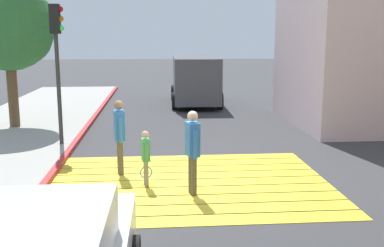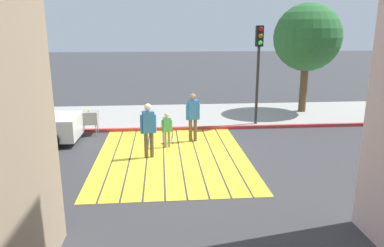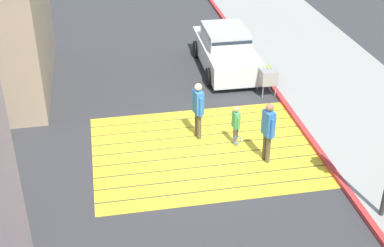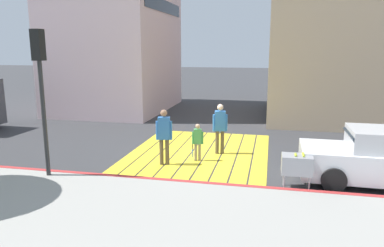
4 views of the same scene
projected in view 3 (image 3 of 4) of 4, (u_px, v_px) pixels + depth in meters
name	position (u px, v px, depth m)	size (l,w,h in m)	color
ground_plane	(204.00, 150.00, 15.63)	(120.00, 120.00, 0.00)	#38383A
crosswalk_stripes	(204.00, 150.00, 15.63)	(6.40, 4.90, 0.01)	yellow
sidewalk_west	(382.00, 131.00, 16.49)	(4.80, 40.00, 0.12)	#9E9B93
curb_painted	(309.00, 138.00, 16.12)	(0.16, 40.00, 0.13)	#BC3333
car_parked_near_curb	(226.00, 50.00, 20.31)	(2.03, 4.33, 1.57)	white
tennis_ball_cart	(267.00, 75.00, 18.49)	(0.56, 0.80, 1.02)	#99999E
pedestrian_adult_lead	(198.00, 107.00, 15.74)	(0.30, 0.52, 1.81)	brown
pedestrian_adult_trailing	(268.00, 128.00, 14.65)	(0.30, 0.52, 1.82)	brown
pedestrian_child_with_racket	(236.00, 124.00, 15.54)	(0.28, 0.41, 1.27)	gray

